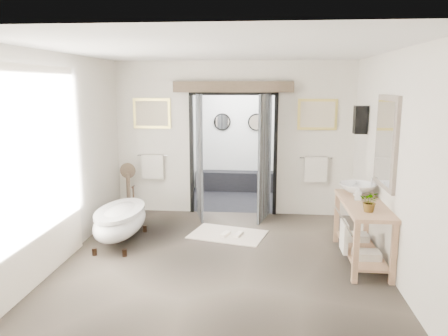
{
  "coord_description": "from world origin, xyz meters",
  "views": [
    {
      "loc": [
        0.58,
        -5.69,
        2.47
      ],
      "look_at": [
        0.0,
        0.6,
        1.25
      ],
      "focal_mm": 35.0,
      "sensor_mm": 36.0,
      "label": 1
    }
  ],
  "objects": [
    {
      "name": "basin",
      "position": [
        1.97,
        0.72,
        0.94
      ],
      "size": [
        0.65,
        0.65,
        0.18
      ],
      "primitive_type": "imported",
      "rotation": [
        0.0,
        0.0,
        -0.28
      ],
      "color": "white",
      "rests_on": "vanity"
    },
    {
      "name": "pedestal_mirror",
      "position": [
        -1.97,
        2.18,
        0.43
      ],
      "size": [
        0.3,
        0.19,
        1.01
      ],
      "color": "brown",
      "rests_on": "ground_plane"
    },
    {
      "name": "plant",
      "position": [
        1.95,
        -0.13,
        0.99
      ],
      "size": [
        0.31,
        0.29,
        0.28
      ],
      "primitive_type": "imported",
      "rotation": [
        0.0,
        0.0,
        -0.38
      ],
      "color": "gray",
      "rests_on": "vanity"
    },
    {
      "name": "ground_plane",
      "position": [
        0.0,
        0.0,
        0.0
      ],
      "size": [
        5.0,
        5.0,
        0.0
      ],
      "primitive_type": "plane",
      "color": "brown"
    },
    {
      "name": "back_wall_dressing",
      "position": [
        0.0,
        2.32,
        1.56
      ],
      "size": [
        3.82,
        0.79,
        2.52
      ],
      "color": "black",
      "rests_on": "ground_plane"
    },
    {
      "name": "shower_room",
      "position": [
        0.0,
        3.99,
        0.91
      ],
      "size": [
        2.22,
        2.01,
        2.51
      ],
      "color": "black",
      "rests_on": "ground_plane"
    },
    {
      "name": "clawfoot_tub",
      "position": [
        -1.64,
        0.69,
        0.37
      ],
      "size": [
        0.69,
        1.54,
        0.75
      ],
      "color": "black",
      "rests_on": "ground_plane"
    },
    {
      "name": "room_shell",
      "position": [
        -0.04,
        -0.12,
        1.86
      ],
      "size": [
        4.52,
        5.02,
        2.91
      ],
      "color": "silver",
      "rests_on": "ground_plane"
    },
    {
      "name": "slippers",
      "position": [
        0.08,
        1.14,
        0.04
      ],
      "size": [
        0.38,
        0.25,
        0.05
      ],
      "color": "white",
      "rests_on": "rug"
    },
    {
      "name": "soap_bottle_a",
      "position": [
        1.92,
        0.45,
        0.95
      ],
      "size": [
        0.1,
        0.1,
        0.2
      ],
      "primitive_type": "imported",
      "rotation": [
        0.0,
        0.0,
        -0.16
      ],
      "color": "gray",
      "rests_on": "vanity"
    },
    {
      "name": "soap_bottle_b",
      "position": [
        1.98,
        0.91,
        0.94
      ],
      "size": [
        0.14,
        0.14,
        0.17
      ],
      "primitive_type": "imported",
      "rotation": [
        0.0,
        0.0,
        -0.06
      ],
      "color": "gray",
      "rests_on": "vanity"
    },
    {
      "name": "vanity",
      "position": [
        1.95,
        0.3,
        0.51
      ],
      "size": [
        0.57,
        1.6,
        0.85
      ],
      "color": "tan",
      "rests_on": "ground_plane"
    },
    {
      "name": "rug",
      "position": [
        0.01,
        1.21,
        0.01
      ],
      "size": [
        1.36,
        1.08,
        0.01
      ],
      "primitive_type": "cube",
      "rotation": [
        0.0,
        0.0,
        -0.26
      ],
      "color": "silver",
      "rests_on": "ground_plane"
    }
  ]
}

